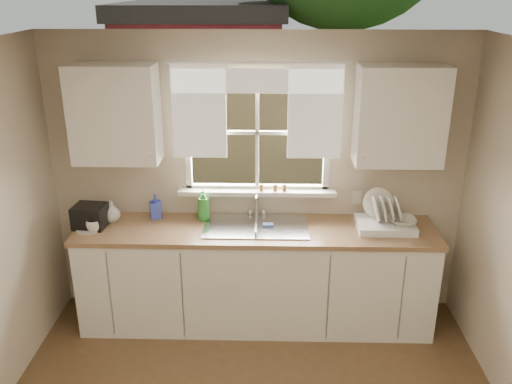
{
  "coord_description": "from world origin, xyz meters",
  "views": [
    {
      "loc": [
        0.11,
        -2.46,
        2.84
      ],
      "look_at": [
        0.0,
        1.65,
        1.25
      ],
      "focal_mm": 38.0,
      "sensor_mm": 36.0,
      "label": 1
    }
  ],
  "objects_px": {
    "dish_rack": "(385,221)",
    "black_appliance": "(90,216)",
    "cup": "(94,225)",
    "soap_bottle_a": "(203,205)"
  },
  "relations": [
    {
      "from": "soap_bottle_a",
      "to": "black_appliance",
      "type": "distance_m",
      "value": 0.96
    },
    {
      "from": "dish_rack",
      "to": "cup",
      "type": "distance_m",
      "value": 2.43
    },
    {
      "from": "soap_bottle_a",
      "to": "cup",
      "type": "distance_m",
      "value": 0.93
    },
    {
      "from": "soap_bottle_a",
      "to": "cup",
      "type": "relative_size",
      "value": 2.16
    },
    {
      "from": "dish_rack",
      "to": "cup",
      "type": "xyz_separation_m",
      "value": [
        -2.43,
        -0.12,
        -0.02
      ]
    },
    {
      "from": "dish_rack",
      "to": "cup",
      "type": "height_order",
      "value": "dish_rack"
    },
    {
      "from": "dish_rack",
      "to": "soap_bottle_a",
      "type": "distance_m",
      "value": 1.55
    },
    {
      "from": "soap_bottle_a",
      "to": "black_appliance",
      "type": "xyz_separation_m",
      "value": [
        -0.94,
        -0.17,
        -0.04
      ]
    },
    {
      "from": "dish_rack",
      "to": "black_appliance",
      "type": "relative_size",
      "value": 1.83
    },
    {
      "from": "dish_rack",
      "to": "cup",
      "type": "relative_size",
      "value": 3.68
    }
  ]
}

